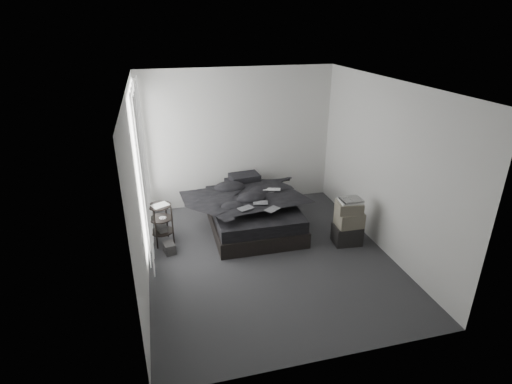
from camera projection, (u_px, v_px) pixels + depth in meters
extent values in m
cube|color=#2F2F32|center=(269.00, 257.00, 6.15)|extent=(3.60, 4.20, 0.01)
cube|color=white|center=(272.00, 84.00, 5.11)|extent=(3.60, 4.20, 0.01)
cube|color=beige|center=(239.00, 139.00, 7.49)|extent=(3.60, 0.01, 2.60)
cube|color=beige|center=(333.00, 257.00, 3.76)|extent=(3.60, 0.01, 2.60)
cube|color=beige|center=(138.00, 191.00, 5.22)|extent=(0.01, 4.20, 2.60)
cube|color=beige|center=(384.00, 167.00, 6.04)|extent=(0.01, 4.20, 2.60)
cube|color=white|center=(140.00, 165.00, 6.00)|extent=(0.02, 2.00, 2.30)
cube|color=white|center=(144.00, 169.00, 6.04)|extent=(0.06, 2.12, 2.48)
cube|color=black|center=(253.00, 220.00, 7.00)|extent=(1.46, 1.92, 0.26)
cube|color=black|center=(253.00, 208.00, 6.91)|extent=(1.40, 1.86, 0.20)
imported|color=black|center=(253.00, 198.00, 6.78)|extent=(1.42, 1.64, 0.22)
cube|color=black|center=(241.00, 183.00, 7.49)|extent=(0.58, 0.39, 0.13)
cube|color=black|center=(244.00, 177.00, 7.44)|extent=(0.57, 0.42, 0.12)
imported|color=silver|center=(272.00, 187.00, 6.89)|extent=(0.35, 0.28, 0.02)
cube|color=black|center=(246.00, 204.00, 6.28)|extent=(0.28, 0.23, 0.01)
cube|color=black|center=(261.00, 199.00, 6.46)|extent=(0.27, 0.21, 0.01)
cube|color=black|center=(272.00, 205.00, 6.23)|extent=(0.29, 0.27, 0.01)
cylinder|color=black|center=(161.00, 224.00, 6.41)|extent=(0.45, 0.45, 0.67)
cube|color=white|center=(160.00, 205.00, 6.27)|extent=(0.32, 0.29, 0.01)
cube|color=black|center=(169.00, 248.00, 6.22)|extent=(0.19, 0.24, 0.16)
cube|color=black|center=(347.00, 234.00, 6.47)|extent=(0.46, 0.38, 0.32)
cube|color=#615B4D|center=(349.00, 219.00, 6.35)|extent=(0.41, 0.33, 0.24)
cube|color=#615B4D|center=(349.00, 207.00, 6.27)|extent=(0.43, 0.36, 0.17)
cube|color=silver|center=(350.00, 201.00, 6.24)|extent=(0.35, 0.29, 0.03)
cube|color=silver|center=(351.00, 200.00, 6.22)|extent=(0.32, 0.26, 0.03)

